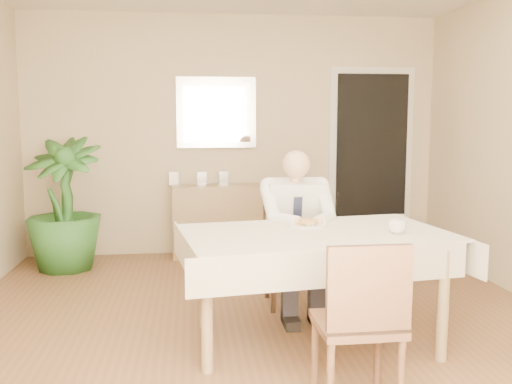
{
  "coord_description": "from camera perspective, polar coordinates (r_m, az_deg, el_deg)",
  "views": [
    {
      "loc": [
        -0.47,
        -3.77,
        1.49
      ],
      "look_at": [
        0.0,
        0.35,
        0.95
      ],
      "focal_mm": 40.0,
      "sensor_mm": 36.0,
      "label": 1
    }
  ],
  "objects": [
    {
      "name": "potted_palm",
      "position": [
        5.89,
        -18.65,
        -1.14
      ],
      "size": [
        0.87,
        0.87,
        1.31
      ],
      "primitive_type": "imported",
      "rotation": [
        0.0,
        0.0,
        -0.22
      ],
      "color": "#1F4C1A",
      "rests_on": "ground"
    },
    {
      "name": "photo_frame_left",
      "position": [
        6.19,
        -8.22,
        1.34
      ],
      "size": [
        0.1,
        0.02,
        0.14
      ],
      "primitive_type": "cube",
      "color": "silver",
      "rests_on": "sideboard"
    },
    {
      "name": "dining_table",
      "position": [
        3.76,
        5.94,
        -5.24
      ],
      "size": [
        1.86,
        1.26,
        0.75
      ],
      "rotation": [
        0.0,
        0.0,
        0.14
      ],
      "color": "#A1845A",
      "rests_on": "ground"
    },
    {
      "name": "chair_far",
      "position": [
        4.64,
        3.55,
        -4.74
      ],
      "size": [
        0.46,
        0.46,
        0.91
      ],
      "rotation": [
        0.0,
        0.0,
        0.07
      ],
      "color": "#472B1E",
      "rests_on": "ground"
    },
    {
      "name": "fork",
      "position": [
        3.85,
        4.75,
        -3.25
      ],
      "size": [
        0.01,
        0.13,
        0.01
      ],
      "primitive_type": "cylinder",
      "rotation": [
        1.57,
        0.0,
        0.0
      ],
      "color": "silver",
      "rests_on": "dining_table"
    },
    {
      "name": "food",
      "position": [
        3.92,
        5.15,
        -3.0
      ],
      "size": [
        0.14,
        0.14,
        0.06
      ],
      "primitive_type": "ellipsoid",
      "color": "olive",
      "rests_on": "dining_table"
    },
    {
      "name": "room",
      "position": [
        3.8,
        0.6,
        4.56
      ],
      "size": [
        5.0,
        5.02,
        2.6
      ],
      "color": "brown",
      "rests_on": "ground"
    },
    {
      "name": "photo_frame_right",
      "position": [
        6.2,
        -3.23,
        1.42
      ],
      "size": [
        0.1,
        0.02,
        0.14
      ],
      "primitive_type": "cube",
      "color": "silver",
      "rests_on": "sideboard"
    },
    {
      "name": "mirror",
      "position": [
        6.24,
        -3.99,
        7.94
      ],
      "size": [
        0.86,
        0.04,
        0.76
      ],
      "color": "silver",
      "rests_on": "room"
    },
    {
      "name": "window",
      "position": [
        1.38,
        13.57,
        5.68
      ],
      "size": [
        1.34,
        0.04,
        1.44
      ],
      "color": "white",
      "rests_on": "room"
    },
    {
      "name": "photo_frame_center",
      "position": [
        6.16,
        -5.42,
        1.36
      ],
      "size": [
        0.1,
        0.02,
        0.14
      ],
      "primitive_type": "cube",
      "color": "silver",
      "rests_on": "sideboard"
    },
    {
      "name": "sideboard",
      "position": [
        6.19,
        -3.83,
        -2.87
      ],
      "size": [
        0.97,
        0.35,
        0.77
      ],
      "primitive_type": "cube",
      "rotation": [
        0.0,
        0.0,
        0.02
      ],
      "color": "#A1845A",
      "rests_on": "ground"
    },
    {
      "name": "chair_near",
      "position": [
        2.98,
        10.51,
        -12.12
      ],
      "size": [
        0.42,
        0.42,
        0.89
      ],
      "rotation": [
        0.0,
        0.0,
        0.01
      ],
      "color": "#472B1E",
      "rests_on": "ground"
    },
    {
      "name": "coffee_mug",
      "position": [
        3.77,
        13.94,
        -3.37
      ],
      "size": [
        0.14,
        0.14,
        0.09
      ],
      "primitive_type": "imported",
      "rotation": [
        0.0,
        0.0,
        -0.28
      ],
      "color": "white",
      "rests_on": "dining_table"
    },
    {
      "name": "knife",
      "position": [
        3.87,
        5.91,
        -3.21
      ],
      "size": [
        0.01,
        0.13,
        0.01
      ],
      "primitive_type": "cylinder",
      "rotation": [
        1.57,
        0.0,
        0.0
      ],
      "color": "silver",
      "rests_on": "dining_table"
    },
    {
      "name": "doorway",
      "position": [
        6.57,
        11.41,
        2.98
      ],
      "size": [
        0.96,
        0.07,
        2.1
      ],
      "color": "white",
      "rests_on": "ground"
    },
    {
      "name": "seated_man",
      "position": [
        4.32,
        4.24,
        -3.24
      ],
      "size": [
        0.48,
        0.72,
        1.24
      ],
      "color": "white",
      "rests_on": "ground"
    },
    {
      "name": "plate",
      "position": [
        3.92,
        5.15,
        -3.31
      ],
      "size": [
        0.26,
        0.26,
        0.02
      ],
      "primitive_type": "cylinder",
      "color": "white",
      "rests_on": "dining_table"
    }
  ]
}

